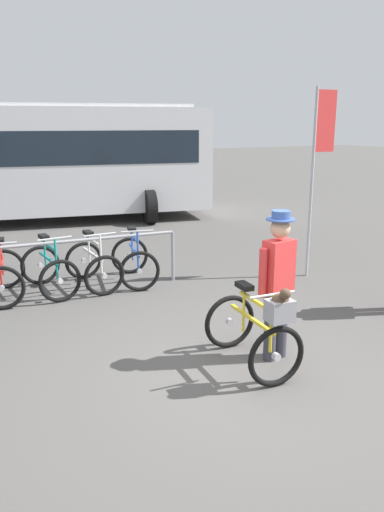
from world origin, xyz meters
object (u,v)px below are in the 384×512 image
(bus_distant, at_px, (18,157))
(featured_bicycle, at_px, (257,329))
(racked_bike_teal, at_px, (50,270))
(racked_bike_blue, at_px, (134,261))
(racked_bike_white, at_px, (93,265))
(person_with_featured_bike, at_px, (278,280))
(banner_flag, at_px, (320,147))
(racked_bike_red, at_px, (3,276))

(bus_distant, bearing_deg, featured_bicycle, -85.99)
(racked_bike_teal, relative_size, featured_bicycle, 0.94)
(racked_bike_blue, relative_size, bus_distant, 0.12)
(racked_bike_white, xyz_separation_m, racked_bike_blue, (0.70, -0.05, 0.00))
(racked_bike_white, bearing_deg, person_with_featured_bike, -73.12)
(racked_bike_white, relative_size, banner_flag, 0.36)
(bus_distant, height_order, banner_flag, banner_flag)
(featured_bicycle, height_order, banner_flag, banner_flag)
(racked_bike_blue, bearing_deg, racked_bike_white, 175.91)
(racked_bike_red, distance_m, bus_distant, 6.54)
(racked_bike_red, distance_m, person_with_featured_bike, 4.39)
(bus_distant, bearing_deg, racked_bike_teal, -96.30)
(person_with_featured_bike, distance_m, bus_distant, 9.93)
(racked_bike_teal, xyz_separation_m, racked_bike_blue, (1.40, -0.10, -0.00))
(featured_bicycle, height_order, bus_distant, bus_distant)
(racked_bike_white, height_order, banner_flag, banner_flag)
(bus_distant, bearing_deg, banner_flag, -64.00)
(featured_bicycle, bearing_deg, racked_bike_blue, 90.00)
(banner_flag, bearing_deg, featured_bicycle, -139.72)
(racked_bike_red, height_order, racked_bike_blue, same)
(racked_bike_red, distance_m, racked_bike_teal, 0.70)
(racked_bike_red, distance_m, racked_bike_white, 1.40)
(racked_bike_teal, xyz_separation_m, racked_bike_white, (0.70, -0.05, -0.00))
(racked_bike_teal, height_order, racked_bike_blue, same)
(person_with_featured_bike, bearing_deg, bus_distant, 96.17)
(racked_bike_blue, bearing_deg, person_with_featured_bike, -84.00)
(racked_bike_teal, height_order, featured_bicycle, featured_bicycle)
(racked_bike_red, distance_m, banner_flag, 5.52)
(racked_bike_teal, distance_m, bus_distant, 6.48)
(racked_bike_teal, bearing_deg, person_with_featured_bike, -63.61)
(person_with_featured_bike, bearing_deg, racked_bike_red, 124.36)
(person_with_featured_bike, bearing_deg, featured_bicycle, -157.56)
(person_with_featured_bike, height_order, bus_distant, bus_distant)
(racked_bike_white, height_order, person_with_featured_bike, person_with_featured_bike)
(racked_bike_red, bearing_deg, banner_flag, -13.83)
(racked_bike_blue, distance_m, featured_bicycle, 3.59)
(person_with_featured_bike, bearing_deg, racked_bike_teal, 116.39)
(racked_bike_teal, bearing_deg, racked_bike_white, -4.09)
(racked_bike_teal, distance_m, person_with_featured_bike, 4.00)
(person_with_featured_bike, distance_m, banner_flag, 3.73)
(racked_bike_red, bearing_deg, featured_bicycle, -60.76)
(bus_distant, bearing_deg, racked_bike_white, -89.97)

